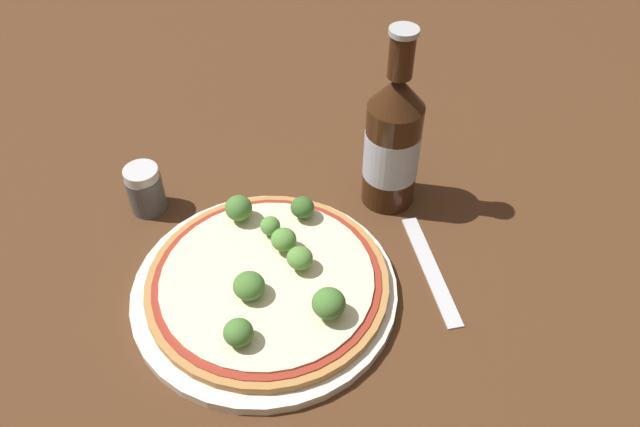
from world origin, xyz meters
TOP-DOWN VIEW (x-y plane):
  - ground_plane at (0.00, 0.00)m, footprint 3.00×3.00m
  - plate at (-0.02, -0.03)m, footprint 0.29×0.29m
  - pizza at (-0.01, -0.03)m, footprint 0.26×0.26m
  - broccoli_floret_0 at (-0.03, -0.05)m, footprint 0.03×0.03m
  - broccoli_floret_1 at (0.05, 0.05)m, footprint 0.03×0.03m
  - broccoli_floret_2 at (0.02, 0.01)m, footprint 0.03×0.03m
  - broccoli_floret_3 at (-0.02, 0.06)m, footprint 0.03×0.03m
  - broccoli_floret_4 at (0.04, -0.09)m, footprint 0.03×0.03m
  - broccoli_floret_5 at (-0.05, -0.10)m, footprint 0.03×0.03m
  - broccoli_floret_6 at (0.01, 0.03)m, footprint 0.02×0.02m
  - broccoli_floret_7 at (0.03, -0.03)m, footprint 0.03×0.03m
  - beer_bottle at (0.16, 0.08)m, footprint 0.07×0.07m
  - pepper_shaker at (-0.13, 0.14)m, footprint 0.04×0.04m
  - fork at (0.17, -0.05)m, footprint 0.03×0.16m

SIDE VIEW (x-z plane):
  - ground_plane at x=0.00m, z-range 0.00..0.00m
  - fork at x=0.17m, z-range 0.00..0.00m
  - plate at x=-0.02m, z-range 0.00..0.01m
  - pizza at x=-0.01m, z-range 0.01..0.03m
  - pepper_shaker at x=-0.13m, z-range 0.00..0.06m
  - broccoli_floret_6 at x=0.01m, z-range 0.03..0.05m
  - broccoli_floret_0 at x=-0.03m, z-range 0.03..0.05m
  - broccoli_floret_5 at x=-0.05m, z-range 0.03..0.05m
  - broccoli_floret_1 at x=0.05m, z-range 0.03..0.05m
  - broccoli_floret_7 at x=0.03m, z-range 0.03..0.05m
  - broccoli_floret_2 at x=0.02m, z-range 0.03..0.06m
  - broccoli_floret_3 at x=-0.02m, z-range 0.03..0.06m
  - broccoli_floret_4 at x=0.04m, z-range 0.03..0.06m
  - beer_bottle at x=0.16m, z-range -0.03..0.20m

